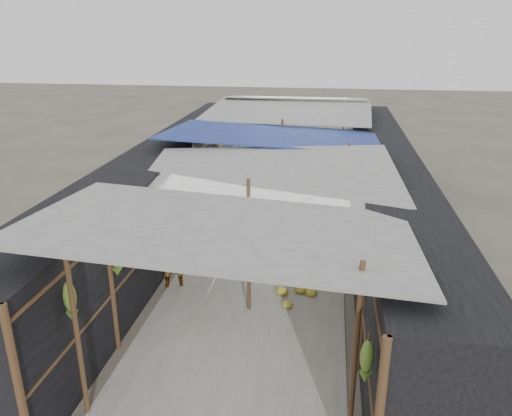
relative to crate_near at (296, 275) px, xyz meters
The scene contains 13 objects.
aisle_slab 2.37m from the crate_near, 109.83° to the left, with size 3.60×16.00×0.02m, color #9E998E.
stall_left 4.27m from the crate_near, 147.53° to the left, with size 1.40×15.00×2.30m, color black.
stall_right 3.09m from the crate_near, 49.62° to the left, with size 1.40×15.00×2.30m, color black.
crate_near is the anchor object (origin of this frame).
crate_mid 0.51m from the crate_near, 19.42° to the left, with size 0.47×0.37×0.28m, color #856144.
crate_back 7.03m from the crate_near, 99.36° to the left, with size 0.42×0.34×0.27m, color #856144.
black_basin 3.08m from the crate_near, 75.28° to the left, with size 0.61×0.61×0.18m, color black.
vendor_elderly 2.65m from the crate_near, 166.50° to the right, with size 0.58×0.38×1.58m, color white.
shopper_blue 1.89m from the crate_near, 161.64° to the left, with size 0.88×0.69×1.81m, color #1E3D96.
vendor_seated 2.21m from the crate_near, 73.81° to the left, with size 0.56×0.32×0.86m, color #514C46.
market_canopy 3.50m from the crate_near, 106.88° to the left, with size 5.62×15.20×2.77m.
hanging_bananas 2.59m from the crate_near, 110.51° to the left, with size 3.95×13.95×0.82m.
floor_bananas 2.54m from the crate_near, 93.25° to the left, with size 3.59×7.61×0.34m.
Camera 1 is at (1.36, -5.18, 5.08)m, focal length 35.00 mm.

